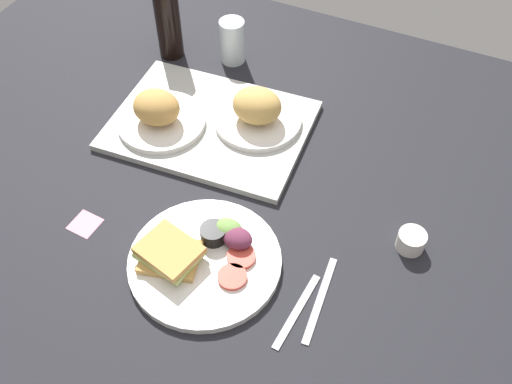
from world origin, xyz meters
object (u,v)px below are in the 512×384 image
(bread_plate_far, at_px, (257,111))
(sticky_note, at_px, (85,224))
(drinking_glass, at_px, (232,41))
(bread_plate_near, at_px, (159,113))
(soda_bottle, at_px, (168,19))
(plate_with_salad, at_px, (203,256))
(fork, at_px, (297,311))
(espresso_cup, at_px, (411,241))
(serving_tray, at_px, (210,125))
(knife, at_px, (320,299))

(bread_plate_far, height_order, sticky_note, bread_plate_far)
(drinking_glass, bearing_deg, sticky_note, -93.18)
(bread_plate_near, bearing_deg, soda_bottle, 115.05)
(bread_plate_near, distance_m, soda_bottle, 0.29)
(plate_with_salad, distance_m, sticky_note, 0.26)
(drinking_glass, xyz_separation_m, fork, (0.43, -0.61, -0.06))
(bread_plate_near, bearing_deg, plate_with_salad, -47.04)
(bread_plate_near, bearing_deg, espresso_cup, -7.58)
(plate_with_salad, height_order, drinking_glass, drinking_glass)
(soda_bottle, xyz_separation_m, espresso_cup, (0.74, -0.34, -0.09))
(drinking_glass, relative_size, sticky_note, 2.07)
(serving_tray, bearing_deg, espresso_cup, -14.59)
(serving_tray, xyz_separation_m, bread_plate_far, (0.10, 0.05, 0.04))
(fork, distance_m, knife, 0.05)
(serving_tray, xyz_separation_m, soda_bottle, (-0.23, 0.21, 0.10))
(bread_plate_far, distance_m, sticky_note, 0.46)
(bread_plate_far, relative_size, drinking_glass, 1.77)
(serving_tray, distance_m, bread_plate_far, 0.12)
(drinking_glass, relative_size, knife, 0.61)
(drinking_glass, xyz_separation_m, sticky_note, (-0.03, -0.61, -0.06))
(espresso_cup, height_order, sticky_note, espresso_cup)
(bread_plate_far, xyz_separation_m, espresso_cup, (0.42, -0.18, -0.03))
(bread_plate_far, height_order, fork, bread_plate_far)
(bread_plate_near, distance_m, drinking_glass, 0.31)
(plate_with_salad, height_order, soda_bottle, soda_bottle)
(bread_plate_near, distance_m, espresso_cup, 0.63)
(bread_plate_near, xyz_separation_m, plate_with_salad, (0.26, -0.28, -0.03))
(espresso_cup, xyz_separation_m, fork, (-0.15, -0.23, -0.02))
(bread_plate_far, relative_size, espresso_cup, 3.66)
(bread_plate_near, xyz_separation_m, drinking_glass, (0.04, 0.31, 0.01))
(soda_bottle, height_order, sticky_note, soda_bottle)
(bread_plate_far, distance_m, soda_bottle, 0.37)
(sticky_note, bearing_deg, serving_tray, 74.36)
(serving_tray, relative_size, knife, 2.37)
(bread_plate_far, bearing_deg, espresso_cup, -23.65)
(espresso_cup, distance_m, fork, 0.27)
(knife, bearing_deg, fork, 138.65)
(plate_with_salad, xyz_separation_m, drinking_glass, (-0.23, 0.59, 0.04))
(serving_tray, xyz_separation_m, bread_plate_near, (-0.10, -0.05, 0.04))
(plate_with_salad, height_order, fork, plate_with_salad)
(serving_tray, relative_size, plate_with_salad, 1.52)
(bread_plate_near, relative_size, knife, 1.08)
(bread_plate_far, bearing_deg, sticky_note, -116.21)
(bread_plate_near, xyz_separation_m, sticky_note, (0.00, -0.31, -0.05))
(serving_tray, bearing_deg, plate_with_salad, -64.34)
(plate_with_salad, xyz_separation_m, soda_bottle, (-0.39, 0.55, 0.09))
(bread_plate_near, bearing_deg, bread_plate_far, 26.21)
(drinking_glass, distance_m, knife, 0.74)
(bread_plate_near, relative_size, soda_bottle, 0.96)
(knife, relative_size, sticky_note, 3.39)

